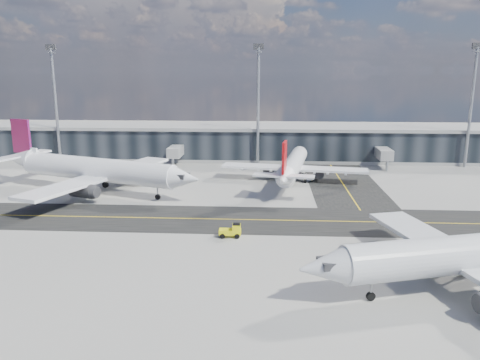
{
  "coord_description": "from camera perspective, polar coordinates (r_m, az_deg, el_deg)",
  "views": [
    {
      "loc": [
        2.34,
        -65.67,
        22.72
      ],
      "look_at": [
        -2.12,
        9.8,
        5.0
      ],
      "focal_mm": 35.0,
      "sensor_mm": 36.0,
      "label": 1
    }
  ],
  "objects": [
    {
      "name": "service_van",
      "position": [
        100.64,
        7.59,
        0.49
      ],
      "size": [
        5.41,
        6.16,
        1.58
      ],
      "primitive_type": "imported",
      "rotation": [
        0.0,
        0.0,
        0.61
      ],
      "color": "white",
      "rests_on": "ground"
    },
    {
      "name": "floodlight_masts",
      "position": [
        113.92,
        2.23,
        9.6
      ],
      "size": [
        102.5,
        0.7,
        28.9
      ],
      "color": "gray",
      "rests_on": "ground"
    },
    {
      "name": "terminal_concourse",
      "position": [
        122.06,
        2.27,
        4.4
      ],
      "size": [
        152.0,
        19.8,
        8.8
      ],
      "color": "black",
      "rests_on": "ground"
    },
    {
      "name": "taxiway_lanes",
      "position": [
        79.73,
        4.38,
        -3.4
      ],
      "size": [
        180.0,
        63.0,
        0.03
      ],
      "color": "black",
      "rests_on": "ground"
    },
    {
      "name": "airliner_redtail",
      "position": [
        97.66,
        6.47,
        1.77
      ],
      "size": [
        30.86,
        36.04,
        10.69
      ],
      "rotation": [
        0.0,
        0.0,
        -0.16
      ],
      "color": "white",
      "rests_on": "ground"
    },
    {
      "name": "airliner_af",
      "position": [
        93.13,
        -17.31,
        1.22
      ],
      "size": [
        43.27,
        37.39,
        13.22
      ],
      "rotation": [
        0.0,
        0.0,
        -1.92
      ],
      "color": "white",
      "rests_on": "ground"
    },
    {
      "name": "ground",
      "position": [
        69.53,
        1.27,
        -5.89
      ],
      "size": [
        300.0,
        300.0,
        0.0
      ],
      "primitive_type": "plane",
      "color": "gray",
      "rests_on": "ground"
    },
    {
      "name": "baggage_tug",
      "position": [
        65.62,
        -0.97,
        -6.18
      ],
      "size": [
        3.09,
        1.64,
        1.91
      ],
      "rotation": [
        0.0,
        0.0,
        -1.55
      ],
      "color": "#F1ED0C",
      "rests_on": "ground"
    }
  ]
}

